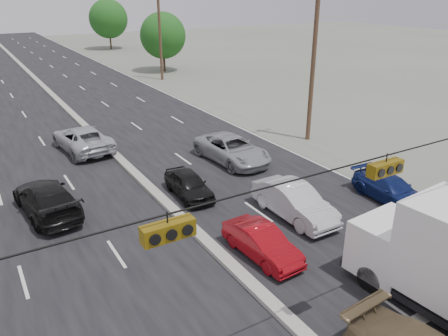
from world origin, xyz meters
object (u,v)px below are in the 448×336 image
Objects in this scene: utility_pole_right_b at (313,64)px; queue_car_c at (232,149)px; queue_car_d at (390,189)px; oncoming_far at (82,139)px; utility_pole_right_c at (160,33)px; oncoming_near at (47,199)px; tree_right_mid at (163,35)px; queue_car_b at (294,202)px; queue_car_a at (189,185)px; red_sedan at (262,243)px; tree_right_far at (108,19)px.

queue_car_c is (-6.72, -0.87, -4.35)m from utility_pole_right_b.
queue_car_c is 9.29m from queue_car_d.
oncoming_far reaches higher than queue_car_c.
utility_pole_right_c is 1.94× the size of oncoming_near.
tree_right_mid is 1.31× the size of queue_car_c.
queue_car_b is at bearing -103.52° from utility_pole_right_c.
oncoming_far is at bearing 157.74° from utility_pole_right_b.
queue_car_b is at bearing -51.69° from queue_car_a.
queue_car_c is 1.06× the size of oncoming_near.
tree_right_mid is (2.50, 30.00, -0.77)m from utility_pole_right_b.
red_sedan is 15.99m from oncoming_far.
queue_car_d is at bearing -12.80° from queue_car_b.
oncoming_far is at bearing 112.94° from queue_car_b.
red_sedan is at bearing -171.23° from queue_car_d.
red_sedan is at bearing -102.65° from tree_right_far.
utility_pole_right_c is (0.00, 25.00, 0.00)m from utility_pole_right_b.
oncoming_far is (-2.80, 9.50, 0.15)m from queue_car_a.
utility_pole_right_c is 30.20m from tree_right_far.
tree_right_far is (1.00, 25.00, 0.62)m from tree_right_mid.
queue_car_a is 0.71× the size of oncoming_near.
tree_right_mid reaches higher than oncoming_near.
tree_right_far is at bearing 86.36° from utility_pole_right_b.
utility_pole_right_b is at bearing 152.34° from oncoming_far.
oncoming_far is (-2.80, 15.74, 0.17)m from red_sedan.
queue_car_b is at bearing -103.98° from queue_car_c.
queue_car_b is at bearing -100.30° from tree_right_far.
oncoming_near is at bearing 167.99° from queue_car_a.
tree_right_far is (3.50, 30.00, -0.15)m from utility_pole_right_c.
tree_right_far is 1.58× the size of oncoming_near.
queue_car_c reaches higher than red_sedan.
utility_pole_right_c is 2.71× the size of queue_car_a.
oncoming_near is (-17.51, -2.11, -4.36)m from utility_pole_right_b.
utility_pole_right_c is at bearing 69.13° from red_sedan.
oncoming_far reaches higher than oncoming_near.
tree_right_mid is 39.88m from queue_car_d.
utility_pole_right_b is 10.76m from queue_car_d.
oncoming_far is (-13.90, 5.69, -4.33)m from utility_pole_right_b.
tree_right_mid is at bearing 69.13° from queue_car_c.
red_sedan is 8.23m from queue_car_d.
queue_car_c reaches higher than oncoming_near.
utility_pole_right_b is 2.18× the size of queue_car_b.
oncoming_near is (-6.41, 1.70, 0.12)m from queue_car_a.
oncoming_near is (-6.41, 7.94, 0.14)m from red_sedan.
tree_right_mid is at bearing 70.95° from queue_car_a.
utility_pole_right_b is at bearing -179.07° from oncoming_near.
queue_car_d is (8.20, 0.72, -0.00)m from red_sedan.
queue_car_d is (8.20, -5.52, -0.02)m from queue_car_a.
queue_car_d is (5.08, -1.14, -0.15)m from queue_car_b.
queue_car_a is 5.28m from queue_car_c.
red_sedan is (-11.10, -10.05, -4.50)m from utility_pole_right_b.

